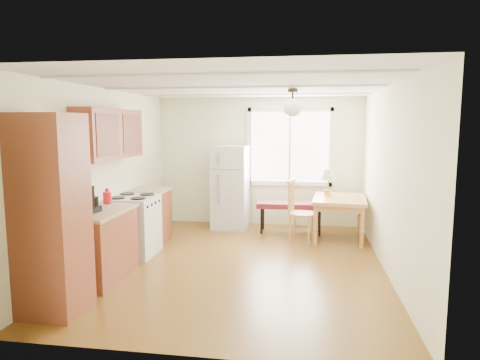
% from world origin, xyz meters
% --- Properties ---
extents(room_shell, '(4.60, 5.60, 2.62)m').
position_xyz_m(room_shell, '(0.00, 0.00, 1.25)').
color(room_shell, '#563511').
rests_on(room_shell, ground).
extents(kitchen_run, '(0.65, 3.40, 2.20)m').
position_xyz_m(kitchen_run, '(-1.72, -0.63, 0.84)').
color(kitchen_run, brown).
rests_on(kitchen_run, ground).
extents(window_unit, '(1.64, 0.05, 1.51)m').
position_xyz_m(window_unit, '(0.60, 2.47, 1.55)').
color(window_unit, white).
rests_on(window_unit, room_shell).
extents(pendant_light, '(0.26, 0.26, 0.40)m').
position_xyz_m(pendant_light, '(0.70, 0.40, 2.24)').
color(pendant_light, black).
rests_on(pendant_light, room_shell).
extents(refrigerator, '(0.68, 0.70, 1.58)m').
position_xyz_m(refrigerator, '(-0.51, 2.12, 0.79)').
color(refrigerator, silver).
rests_on(refrigerator, ground).
extents(bench, '(1.26, 0.52, 0.57)m').
position_xyz_m(bench, '(0.65, 1.88, 0.51)').
color(bench, '#591520').
rests_on(bench, ground).
extents(dining_table, '(0.98, 1.24, 0.73)m').
position_xyz_m(dining_table, '(1.50, 1.60, 0.63)').
color(dining_table, '#B87E47').
rests_on(dining_table, ground).
extents(chair, '(0.49, 0.49, 1.05)m').
position_xyz_m(chair, '(0.76, 1.34, 0.60)').
color(chair, '#B87E47').
rests_on(chair, ground).
extents(table_lamp, '(0.27, 0.27, 0.47)m').
position_xyz_m(table_lamp, '(1.30, 1.74, 1.07)').
color(table_lamp, '#B9933B').
rests_on(table_lamp, dining_table).
extents(coffee_maker, '(0.20, 0.24, 0.35)m').
position_xyz_m(coffee_maker, '(-1.72, -1.00, 1.03)').
color(coffee_maker, black).
rests_on(coffee_maker, kitchen_run).
extents(kettle, '(0.11, 0.11, 0.22)m').
position_xyz_m(kettle, '(-1.79, -0.40, 0.99)').
color(kettle, red).
rests_on(kettle, kitchen_run).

